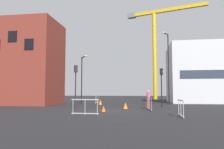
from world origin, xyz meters
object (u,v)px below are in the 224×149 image
Objects in this scene: streetlamp_short at (82,75)px; traffic_cone_orange at (104,109)px; streetlamp_tall at (168,64)px; traffic_cone_by_barrier at (125,106)px; traffic_light_median at (161,81)px; pedestrian_walking at (148,98)px; construction_crane at (156,38)px; traffic_cone_on_verge at (100,102)px; traffic_light_corner at (76,79)px.

traffic_cone_orange is at bearing -65.67° from streetlamp_short.
streetlamp_short is at bearing 114.33° from traffic_cone_orange.
streetlamp_tall reaches higher than traffic_cone_by_barrier.
traffic_light_median reaches higher than pedestrian_walking.
construction_crane reaches higher than traffic_light_median.
construction_crane is 31.30m from pedestrian_walking.
construction_crane is 36.28m from traffic_cone_orange.
traffic_light_corner is at bearing -100.66° from traffic_cone_on_verge.
traffic_cone_on_verge reaches higher than traffic_cone_by_barrier.
pedestrian_walking is 7.70m from traffic_cone_on_verge.
traffic_cone_orange is (-5.03, -6.77, -2.53)m from traffic_light_median.
streetlamp_short reaches higher than traffic_cone_orange.
streetlamp_tall is at bearing -89.85° from construction_crane.
traffic_cone_on_verge is at bearing 158.31° from traffic_light_median.
traffic_cone_by_barrier is at bearing -134.88° from traffic_light_median.
traffic_cone_on_verge is (2.60, -0.98, -3.49)m from streetlamp_short.
construction_crane is at bearing 72.28° from traffic_light_corner.
construction_crane reaches higher than streetlamp_short.
streetlamp_short is at bearing 144.48° from pedestrian_walking.
traffic_cone_by_barrier is at bearing -2.25° from traffic_light_corner.
streetlamp_short is 10.69m from pedestrian_walking.
traffic_light_median is (8.42, 3.39, -0.05)m from traffic_light_corner.
streetlamp_tall is at bearing 66.69° from pedestrian_walking.
streetlamp_tall is at bearing -0.38° from streetlamp_short.
traffic_cone_orange is at bearing -126.61° from traffic_light_median.
streetlamp_short reaches higher than traffic_light_median.
streetlamp_tall is 9.96m from traffic_cone_by_barrier.
traffic_cone_orange is (-6.09, -33.03, -13.72)m from construction_crane.
traffic_light_corner is 1.02× the size of traffic_light_median.
streetlamp_tall reaches higher than traffic_light_median.
pedestrian_walking reaches higher than traffic_cone_by_barrier.
streetlamp_tall is at bearing 57.54° from traffic_cone_by_barrier.
traffic_cone_on_verge is 1.05× the size of traffic_cone_by_barrier.
streetlamp_short is 1.52× the size of traffic_light_median.
traffic_cone_orange is (-6.15, -10.56, -4.86)m from streetlamp_tall.
streetlamp_short reaches higher than traffic_cone_by_barrier.
traffic_cone_by_barrier is at bearing 65.35° from traffic_cone_orange.
traffic_light_corner is 5.43m from traffic_cone_orange.
streetlamp_short is at bearing 159.44° from traffic_cone_on_verge.
traffic_cone_orange is 0.76× the size of traffic_cone_on_verge.
construction_crane is 42.21× the size of traffic_cone_orange.
traffic_light_median is 8.81m from traffic_cone_orange.
streetlamp_tall is 1.42× the size of streetlamp_short.
traffic_cone_on_verge is at bearing -20.56° from streetlamp_short.
construction_crane is 11.72× the size of pedestrian_walking.
streetlamp_tall is 13.84× the size of traffic_cone_on_verge.
traffic_light_corner is 6.87× the size of traffic_cone_by_barrier.
streetlamp_short is 3.55× the size of pedestrian_walking.
traffic_light_median is 3.10m from pedestrian_walking.
streetlamp_short is at bearing 179.62° from streetlamp_tall.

